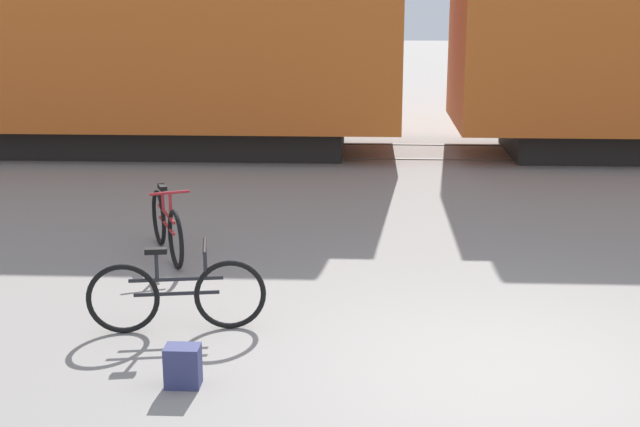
{
  "coord_description": "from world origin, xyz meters",
  "views": [
    {
      "loc": [
        -1.18,
        -6.76,
        3.18
      ],
      "look_at": [
        -1.55,
        1.03,
        1.1
      ],
      "focal_mm": 50.0,
      "sensor_mm": 36.0,
      "label": 1
    }
  ],
  "objects": [
    {
      "name": "ground_plane",
      "position": [
        0.0,
        0.0,
        0.0
      ],
      "size": [
        80.0,
        80.0,
        0.0
      ],
      "primitive_type": "plane",
      "color": "gray"
    },
    {
      "name": "rail_near",
      "position": [
        0.0,
        9.01,
        0.01
      ],
      "size": [
        38.67,
        0.07,
        0.01
      ],
      "primitive_type": "cube",
      "color": "#4C4238",
      "rests_on": "ground_plane"
    },
    {
      "name": "rail_far",
      "position": [
        0.0,
        10.45,
        0.01
      ],
      "size": [
        38.67,
        0.07,
        0.01
      ],
      "primitive_type": "cube",
      "color": "#4C4238",
      "rests_on": "ground_plane"
    },
    {
      "name": "bicycle_black",
      "position": [
        -2.86,
        0.87,
        0.35
      ],
      "size": [
        1.63,
        0.46,
        0.83
      ],
      "color": "black",
      "rests_on": "ground_plane"
    },
    {
      "name": "bicycle_maroon",
      "position": [
        -3.44,
        3.15,
        0.36
      ],
      "size": [
        0.71,
        1.54,
        0.84
      ],
      "color": "black",
      "rests_on": "ground_plane"
    },
    {
      "name": "backpack",
      "position": [
        -2.59,
        -0.27,
        0.17
      ],
      "size": [
        0.28,
        0.2,
        0.34
      ],
      "color": "navy",
      "rests_on": "ground_plane"
    }
  ]
}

